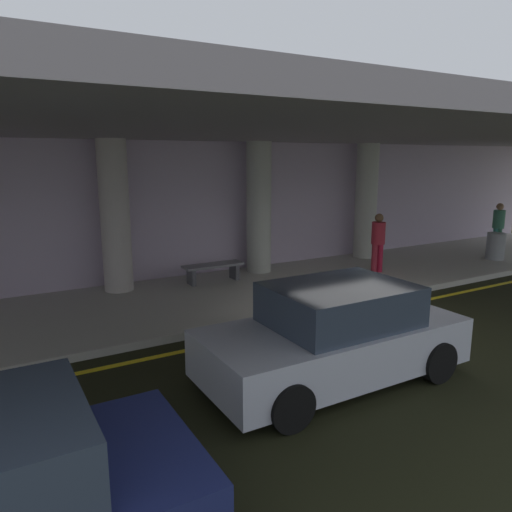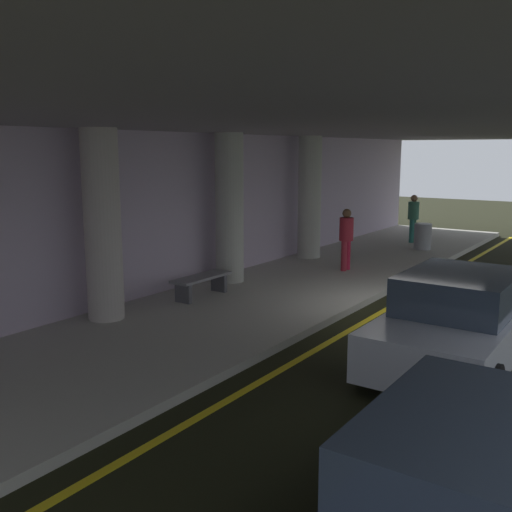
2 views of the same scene
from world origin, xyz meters
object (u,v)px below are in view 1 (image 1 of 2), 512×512
object	(u,v)px
support_column_left_mid	(115,216)
car_silver	(335,336)
traveler_with_luggage	(378,239)
person_waiting_for_ride	(498,224)
support_column_right_mid	(366,201)
bench_metal	(213,269)
support_column_center	(259,208)
trash_bin_steel	(496,246)

from	to	relation	value
support_column_left_mid	car_silver	world-z (taller)	support_column_left_mid
traveler_with_luggage	person_waiting_for_ride	bearing A→B (deg)	25.46
support_column_left_mid	support_column_right_mid	xyz separation A→B (m)	(8.00, 0.00, 0.00)
car_silver	support_column_right_mid	bearing A→B (deg)	48.69
support_column_right_mid	bench_metal	bearing A→B (deg)	-175.34
support_column_right_mid	person_waiting_for_ride	distance (m)	4.99
bench_metal	support_column_left_mid	bearing A→B (deg)	168.90
support_column_right_mid	traveler_with_luggage	world-z (taller)	support_column_right_mid
support_column_center	traveler_with_luggage	xyz separation A→B (m)	(2.85, -1.81, -0.86)
trash_bin_steel	support_column_center	bearing A→B (deg)	162.14
support_column_center	support_column_right_mid	size ratio (longest dim) A/B	1.00
support_column_center	support_column_right_mid	xyz separation A→B (m)	(4.00, 0.00, 0.00)
support_column_left_mid	support_column_center	bearing A→B (deg)	0.00
support_column_right_mid	person_waiting_for_ride	size ratio (longest dim) A/B	2.17
person_waiting_for_ride	support_column_right_mid	bearing A→B (deg)	66.39
support_column_right_mid	person_waiting_for_ride	xyz separation A→B (m)	(4.64, -1.60, -0.86)
support_column_right_mid	car_silver	xyz separation A→B (m)	(-6.31, -6.25, -1.26)
traveler_with_luggage	car_silver	bearing A→B (deg)	-115.85
car_silver	trash_bin_steel	world-z (taller)	car_silver
trash_bin_steel	support_column_right_mid	bearing A→B (deg)	144.98
trash_bin_steel	car_silver	bearing A→B (deg)	-158.33
support_column_right_mid	traveler_with_luggage	xyz separation A→B (m)	(-1.15, -1.81, -0.86)
trash_bin_steel	person_waiting_for_ride	bearing A→B (deg)	32.50
support_column_center	person_waiting_for_ride	xyz separation A→B (m)	(8.64, -1.60, -0.86)
bench_metal	traveler_with_luggage	bearing A→B (deg)	-16.64
support_column_left_mid	bench_metal	size ratio (longest dim) A/B	2.28
traveler_with_luggage	trash_bin_steel	xyz separation A→B (m)	(4.56, -0.58, -0.54)
car_silver	traveler_with_luggage	size ratio (longest dim) A/B	2.44
bench_metal	trash_bin_steel	xyz separation A→B (m)	(9.06, -1.93, 0.07)
traveler_with_luggage	trash_bin_steel	world-z (taller)	traveler_with_luggage
traveler_with_luggage	trash_bin_steel	bearing A→B (deg)	16.14
support_column_left_mid	trash_bin_steel	size ratio (longest dim) A/B	4.29
support_column_center	traveler_with_luggage	distance (m)	3.48
support_column_center	traveler_with_luggage	world-z (taller)	support_column_center
support_column_left_mid	person_waiting_for_ride	bearing A→B (deg)	-7.20
support_column_right_mid	trash_bin_steel	xyz separation A→B (m)	(3.40, -2.39, -1.40)
support_column_center	person_waiting_for_ride	size ratio (longest dim) A/B	2.17
car_silver	trash_bin_steel	distance (m)	10.45
support_column_right_mid	person_waiting_for_ride	world-z (taller)	support_column_right_mid
traveler_with_luggage	bench_metal	bearing A→B (deg)	-173.24
support_column_right_mid	trash_bin_steel	bearing A→B (deg)	-35.02
traveler_with_luggage	trash_bin_steel	size ratio (longest dim) A/B	1.98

